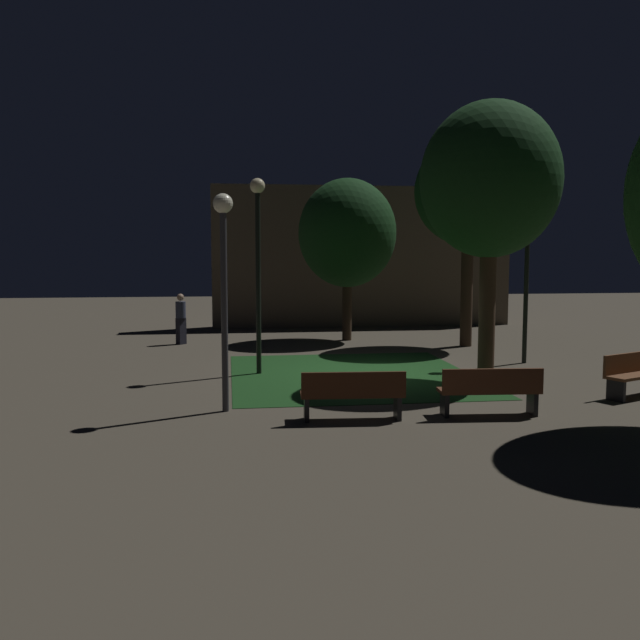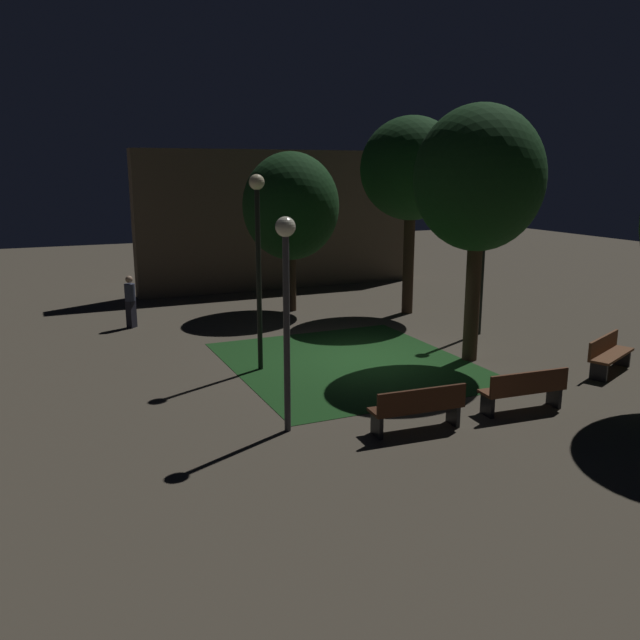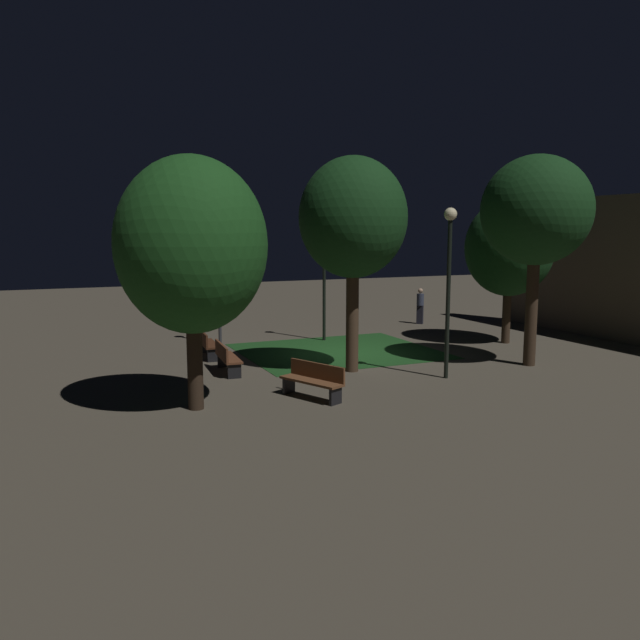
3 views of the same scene
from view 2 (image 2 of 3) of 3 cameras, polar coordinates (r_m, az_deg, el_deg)
ground_plane at (r=16.84m, az=3.68°, el=-3.44°), size 60.00×60.00×0.00m
grass_lawn at (r=16.48m, az=2.52°, el=-3.78°), size 5.69×6.54×0.01m
bench_lawn_edge at (r=12.31m, az=8.55°, el=-7.50°), size 1.83×0.59×0.88m
bench_back_row at (r=13.74m, az=17.38°, el=-5.76°), size 1.83×0.61×0.88m
bench_by_lamp at (r=17.07m, az=23.81°, el=-2.65°), size 1.84×1.17×0.88m
tree_tall_center at (r=21.89m, az=7.95°, el=12.82°), size 3.31×3.31×6.43m
tree_back_right at (r=22.12m, az=-2.55°, el=9.83°), size 3.22×3.22×5.33m
tree_near_wall at (r=16.57m, az=13.65°, el=11.76°), size 3.15×3.15×6.30m
lamp_post_plaza_west at (r=11.63m, az=-2.97°, el=3.00°), size 0.36×0.36×3.96m
lamp_post_plaza_east at (r=15.43m, az=-5.42°, el=6.96°), size 0.36×0.36×4.65m
lamp_post_near_wall at (r=19.40m, az=14.14°, el=8.10°), size 0.36×0.36×4.79m
pedestrian at (r=20.80m, az=-16.17°, el=1.65°), size 0.34×0.34×1.61m
building_wall_backdrop at (r=26.76m, az=-3.20°, el=8.68°), size 11.84×0.80×5.49m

